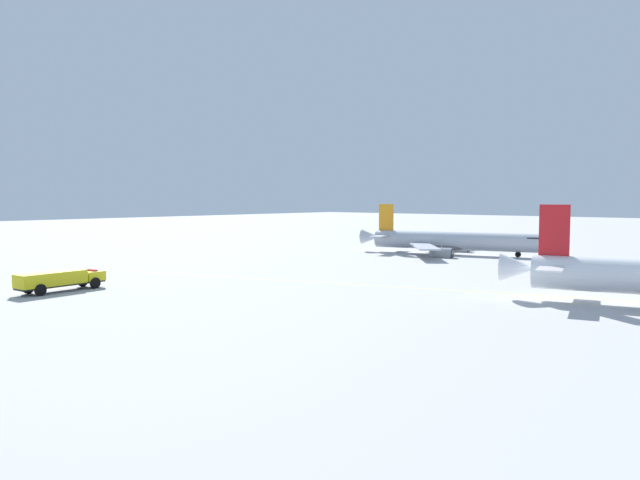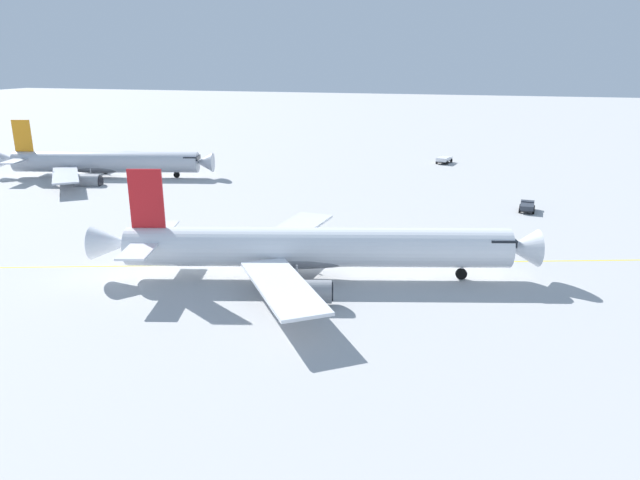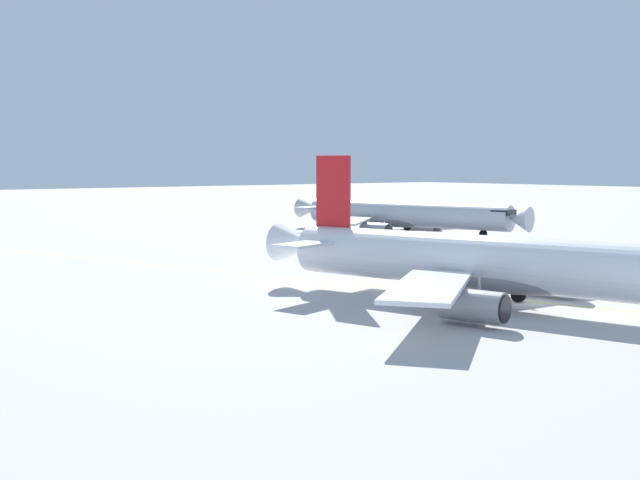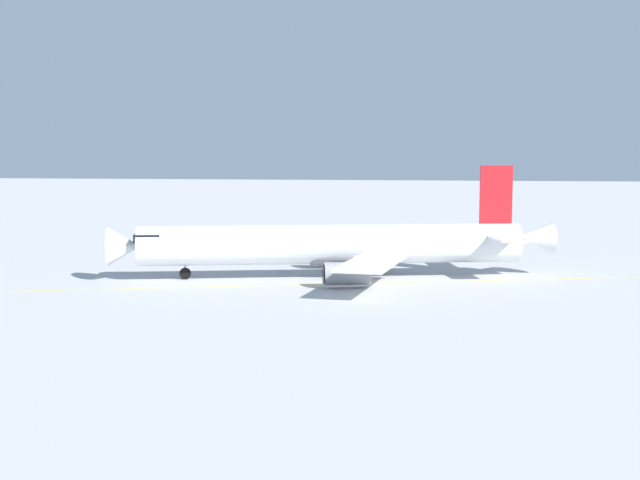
# 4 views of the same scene
# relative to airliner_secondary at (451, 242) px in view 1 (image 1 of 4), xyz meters

# --- Properties ---
(airliner_secondary) EXTENTS (38.67, 32.17, 10.74)m
(airliner_secondary) POSITION_rel_airliner_secondary_xyz_m (0.00, 0.00, 0.00)
(airliner_secondary) COLOR #B2B7C1
(airliner_secondary) RESTS_ON ground_plane
(fire_tender_truck) EXTENTS (3.69, 10.89, 2.50)m
(fire_tender_truck) POSITION_rel_airliner_secondary_xyz_m (-13.04, -74.40, -1.00)
(fire_tender_truck) COLOR #232326
(fire_tender_truck) RESTS_ON ground_plane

